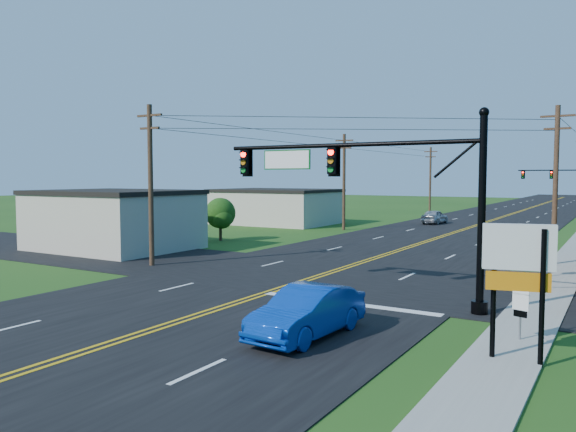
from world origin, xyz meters
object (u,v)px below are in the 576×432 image
Objects in this scene: signal_mast_main at (367,183)px; blue_car at (307,313)px; stop_sign at (542,247)px; signal_mast_far at (558,180)px; route_sign at (521,304)px.

blue_car is (0.52, -5.79, -3.97)m from signal_mast_main.
signal_mast_far is at bearing 86.25° from stop_sign.
route_sign is 0.92× the size of stop_sign.
signal_mast_main is at bearing 98.71° from blue_car.
signal_mast_main is at bearing -130.33° from stop_sign.
route_sign is at bearing -24.61° from signal_mast_main.
blue_car is 6.46m from route_sign.
stop_sign is (5.45, 8.82, -3.17)m from signal_mast_main.
blue_car is at bearing -136.57° from route_sign.
route_sign reaches higher than blue_car.
stop_sign reaches higher than route_sign.
blue_car is (0.42, -77.79, -3.77)m from signal_mast_far.
stop_sign is (-0.82, 11.69, 0.41)m from route_sign.
signal_mast_main reaches higher than stop_sign.
signal_mast_main and signal_mast_far have the same top height.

